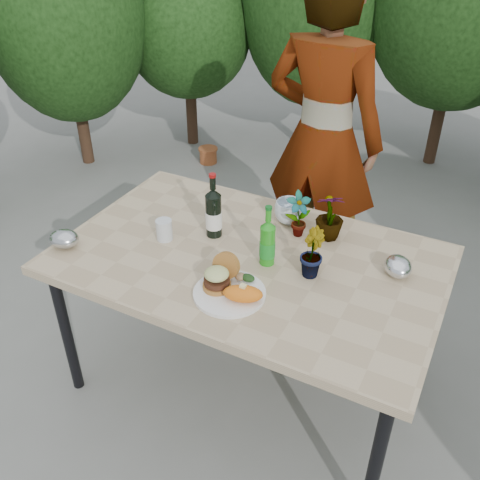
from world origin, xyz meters
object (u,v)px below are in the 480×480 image
at_px(patio_table, 249,267).
at_px(wine_bottle, 214,213).
at_px(person, 323,140).
at_px(dinner_plate, 230,293).

relative_size(patio_table, wine_bottle, 5.28).
bearing_deg(wine_bottle, person, 57.31).
distance_m(patio_table, person, 0.98).
distance_m(patio_table, dinner_plate, 0.27).
bearing_deg(person, dinner_plate, 97.34).
distance_m(dinner_plate, wine_bottle, 0.44).
bearing_deg(patio_table, wine_bottle, 159.73).
bearing_deg(patio_table, dinner_plate, -79.27).
relative_size(dinner_plate, person, 0.15).
height_order(patio_table, dinner_plate, dinner_plate).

